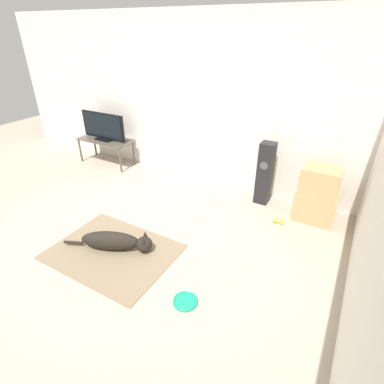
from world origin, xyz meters
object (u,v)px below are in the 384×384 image
at_px(frisbee, 185,301).
at_px(tennis_ball_by_boxes, 281,222).
at_px(cardboard_box_lower, 315,206).
at_px(tennis_ball_near_speaker, 275,221).
at_px(tv, 103,127).
at_px(tv_stand, 105,143).
at_px(dog, 116,241).
at_px(floor_speaker, 265,174).
at_px(cardboard_box_upper, 320,181).

relative_size(frisbee, tennis_ball_by_boxes, 3.65).
distance_m(cardboard_box_lower, tennis_ball_by_boxes, 0.52).
relative_size(frisbee, tennis_ball_near_speaker, 3.65).
bearing_deg(tv, tennis_ball_by_boxes, -6.30).
height_order(frisbee, tv, tv).
height_order(cardboard_box_lower, tv_stand, tv_stand).
height_order(dog, tv, tv).
relative_size(tv, tennis_ball_near_speaker, 14.42).
distance_m(frisbee, floor_speaker, 2.23).
bearing_deg(tv_stand, dog, -44.24).
xyz_separation_m(cardboard_box_upper, tennis_ball_near_speaker, (-0.41, -0.36, -0.54)).
height_order(cardboard_box_upper, tennis_ball_by_boxes, cardboard_box_upper).
xyz_separation_m(cardboard_box_upper, tv, (-3.77, 0.04, 0.14)).
bearing_deg(floor_speaker, frisbee, -90.67).
relative_size(floor_speaker, tv_stand, 0.87).
bearing_deg(tv, frisbee, -35.29).
bearing_deg(tennis_ball_near_speaker, cardboard_box_lower, 42.01).
relative_size(dog, tennis_ball_near_speaker, 14.99).
bearing_deg(tennis_ball_near_speaker, cardboard_box_upper, 41.25).
bearing_deg(cardboard_box_lower, tv_stand, 179.79).
distance_m(frisbee, cardboard_box_lower, 2.25).
relative_size(cardboard_box_upper, tv_stand, 0.44).
relative_size(frisbee, tv, 0.25).
xyz_separation_m(tv_stand, tv, (0.00, 0.00, 0.30)).
xyz_separation_m(frisbee, cardboard_box_lower, (0.78, 2.11, 0.18)).
distance_m(dog, frisbee, 1.13).
bearing_deg(cardboard_box_lower, tennis_ball_by_boxes, -132.63).
xyz_separation_m(cardboard_box_upper, tennis_ball_by_boxes, (-0.32, -0.34, -0.54)).
height_order(floor_speaker, tennis_ball_by_boxes, floor_speaker).
bearing_deg(dog, tv, 135.72).
bearing_deg(dog, cardboard_box_upper, 44.48).
height_order(dog, tv_stand, tv_stand).
relative_size(frisbee, tv_stand, 0.23).
height_order(frisbee, tv_stand, tv_stand).
bearing_deg(floor_speaker, tv, -178.80).
relative_size(frisbee, floor_speaker, 0.26).
xyz_separation_m(floor_speaker, tennis_ball_by_boxes, (0.42, -0.44, -0.43)).
distance_m(dog, tennis_ball_by_boxes, 2.14).
bearing_deg(tennis_ball_by_boxes, cardboard_box_upper, 46.73).
height_order(cardboard_box_upper, tennis_ball_near_speaker, cardboard_box_upper).
height_order(tv_stand, tv, tv).
xyz_separation_m(frisbee, tv_stand, (-3.00, 2.12, 0.40)).
distance_m(dog, floor_speaker, 2.25).
bearing_deg(cardboard_box_upper, frisbee, -110.27).
height_order(floor_speaker, tv, tv).
bearing_deg(frisbee, floor_speaker, 89.33).
height_order(cardboard_box_lower, tennis_ball_near_speaker, cardboard_box_lower).
height_order(dog, frisbee, dog).
distance_m(cardboard_box_upper, tennis_ball_by_boxes, 0.72).
relative_size(floor_speaker, tennis_ball_near_speaker, 13.94).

